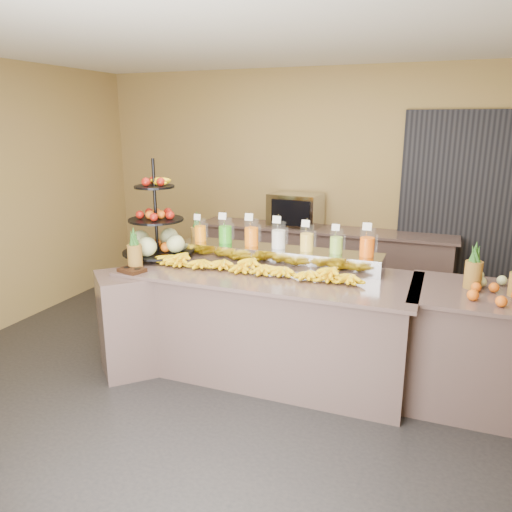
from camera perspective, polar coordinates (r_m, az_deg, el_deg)
The scene contains 20 objects.
ground at distance 4.36m, azimuth -0.11°, elevation -14.76°, with size 6.00×6.00×0.00m, color black.
room_envelope at distance 4.48m, azimuth 5.88°, elevation 11.25°, with size 6.04×5.02×2.82m.
buffet_counter at distance 4.41m, azimuth -0.28°, elevation -7.66°, with size 2.75×1.25×0.93m.
right_counter at distance 4.29m, azimuth 24.02°, elevation -9.69°, with size 1.08×0.88×0.93m.
back_ledge at distance 6.17m, azimuth 7.48°, elevation -1.05°, with size 3.10×0.55×0.93m.
pitcher_tray at distance 4.48m, azimuth 2.57°, elevation 0.00°, with size 1.85×0.30×0.15m, color gray.
juice_pitcher_orange_a at distance 4.74m, azimuth -6.38°, elevation 2.85°, with size 0.11×0.12×0.27m.
juice_pitcher_green at distance 4.63m, azimuth -3.52°, elevation 2.74°, with size 0.13×0.13×0.31m.
juice_pitcher_orange_b at distance 4.52m, azimuth -0.53°, elevation 2.54°, with size 0.13×0.14×0.32m.
juice_pitcher_milk at distance 4.44m, azimuth 2.60°, elevation 2.24°, with size 0.13×0.13×0.31m.
juice_pitcher_lemon at distance 4.37m, azimuth 5.83°, elevation 1.88°, with size 0.12×0.13×0.29m.
juice_pitcher_lime at distance 4.31m, azimuth 9.17°, elevation 1.51°, with size 0.11×0.12×0.27m.
juice_pitcher_orange_c at distance 4.26m, azimuth 12.59°, elevation 1.33°, with size 0.13×0.13×0.31m.
banana_heap at distance 4.24m, azimuth -0.20°, elevation -1.10°, with size 1.91×0.17×0.16m.
fruit_stand at distance 4.75m, azimuth -10.83°, elevation 2.58°, with size 0.79×0.79×0.92m.
condiment_caddy at distance 4.39m, azimuth -13.99°, elevation -1.57°, with size 0.21×0.16×0.03m, color black.
pineapple_left_a at distance 4.45m, azimuth -13.69°, elevation 0.28°, with size 0.13×0.13×0.38m.
pineapple_left_b at distance 4.96m, azimuth -6.71°, elevation 2.28°, with size 0.13×0.13×0.40m.
right_fruit_pile at distance 4.07m, azimuth 25.33°, elevation -3.16°, with size 0.40×0.38×0.21m.
oven_warmer at distance 6.11m, azimuth 4.56°, elevation 5.26°, with size 0.60×0.42×0.40m, color gray.
Camera 1 is at (1.37, -3.52, 2.17)m, focal length 35.00 mm.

